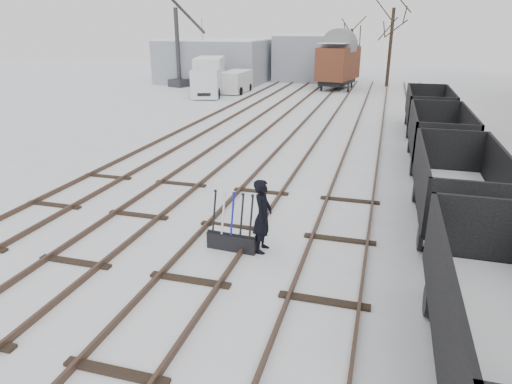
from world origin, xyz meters
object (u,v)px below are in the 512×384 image
box_van_wagon (338,62)px  panel_van (236,81)px  ground_frame (233,238)px  crane (179,64)px  freight_wagon_a (509,343)px  worker (263,216)px  lorry (209,76)px

box_van_wagon → panel_van: box_van_wagon is taller
ground_frame → crane: bearing=121.4°
freight_wagon_a → panel_van: bearing=115.4°
ground_frame → box_van_wagon: bearing=96.1°
worker → ground_frame: bearing=97.9°
lorry → freight_wagon_a: bearing=-75.0°
lorry → panel_van: 2.61m
panel_van → crane: 6.87m
ground_frame → worker: bearing=11.8°
worker → freight_wagon_a: 5.96m
freight_wagon_a → crane: 39.31m
freight_wagon_a → lorry: (-16.29, 28.86, 0.66)m
worker → panel_van: 28.95m
freight_wagon_a → ground_frame: bearing=148.7°
worker → box_van_wagon: box_van_wagon is taller
worker → lorry: lorry is taller
worker → panel_van: size_ratio=0.46×
lorry → crane: size_ratio=0.87×
worker → freight_wagon_a: (4.83, -3.49, -0.10)m
freight_wagon_a → lorry: size_ratio=0.81×
freight_wagon_a → crane: crane is taller
freight_wagon_a → panel_van: (-14.59, 30.75, 0.08)m
lorry → crane: (-4.60, 4.42, 0.53)m
box_van_wagon → panel_van: 9.31m
ground_frame → worker: 1.01m
freight_wagon_a → box_van_wagon: size_ratio=0.97×
crane → freight_wagon_a: bearing=-37.7°
lorry → ground_frame: bearing=-81.7°
ground_frame → crane: size_ratio=0.19×
freight_wagon_a → panel_van: freight_wagon_a is taller
worker → lorry: 27.84m
panel_van → crane: size_ratio=0.53×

